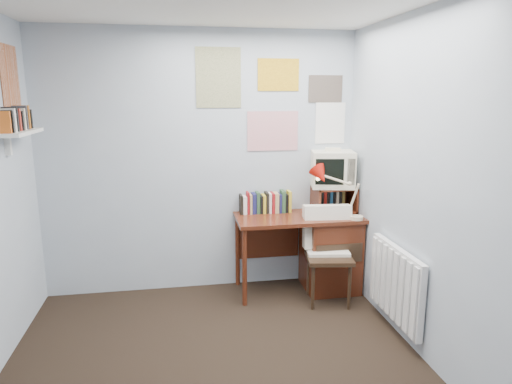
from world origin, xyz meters
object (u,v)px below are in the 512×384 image
desk (324,249)px  desk_lamp (357,196)px  tv_riser (334,199)px  wall_shelf (18,132)px  crt_tv (332,167)px  radiator (396,284)px  desk_chair (329,258)px

desk → desk_lamp: size_ratio=2.69×
tv_riser → wall_shelf: 2.83m
desk_lamp → crt_tv: crt_tv is taller
crt_tv → wall_shelf: 2.75m
desk → crt_tv: size_ratio=2.97×
crt_tv → radiator: size_ratio=0.51×
desk_lamp → crt_tv: 0.43m
desk_lamp → crt_tv: size_ratio=1.10×
desk_lamp → tv_riser: 0.36m
desk → tv_riser: bearing=43.0°
radiator → tv_riser: bearing=99.3°
crt_tv → radiator: 1.33m
desk → tv_riser: tv_riser is taller
tv_riser → radiator: (0.17, -1.04, -0.47)m
desk_lamp → crt_tv: bearing=112.9°
radiator → wall_shelf: bearing=169.1°
desk → radiator: desk is taller
desk → desk_lamp: bearing=-44.2°
wall_shelf → desk: bearing=8.4°
desk → wall_shelf: bearing=-171.6°
tv_riser → radiator: 1.15m
tv_riser → crt_tv: bearing=136.1°
desk_lamp → wall_shelf: 2.87m
desk → wall_shelf: wall_shelf is taller
radiator → wall_shelf: 3.15m
desk_lamp → crt_tv: (-0.13, 0.35, 0.22)m
desk → crt_tv: bearing=53.1°
tv_riser → radiator: size_ratio=0.50×
desk → radiator: bearing=-72.8°
desk_chair → wall_shelf: 2.78m
crt_tv → desk: bearing=-115.2°
tv_riser → desk: bearing=-137.0°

